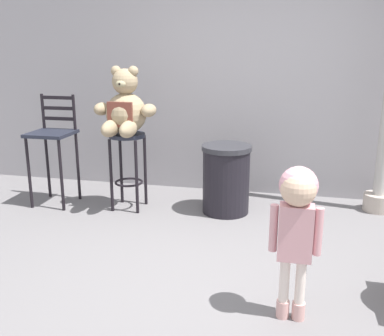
% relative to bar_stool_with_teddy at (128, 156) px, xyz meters
% --- Properties ---
extents(ground_plane, '(24.00, 24.00, 0.00)m').
position_rel_bar_stool_with_teddy_xyz_m(ground_plane, '(1.07, -1.33, -0.56)').
color(ground_plane, slate).
extents(building_wall, '(6.62, 0.30, 3.08)m').
position_rel_bar_stool_with_teddy_xyz_m(building_wall, '(1.07, 0.96, 0.98)').
color(building_wall, gray).
rests_on(building_wall, ground_plane).
extents(bar_stool_with_teddy, '(0.37, 0.37, 0.80)m').
position_rel_bar_stool_with_teddy_xyz_m(bar_stool_with_teddy, '(0.00, 0.00, 0.00)').
color(bar_stool_with_teddy, '#1F222E').
rests_on(bar_stool_with_teddy, ground_plane).
extents(teddy_bear, '(0.64, 0.57, 0.67)m').
position_rel_bar_stool_with_teddy_xyz_m(teddy_bear, '(0.00, -0.03, 0.49)').
color(teddy_bear, '#9A8564').
rests_on(teddy_bear, bar_stool_with_teddy).
extents(child_walking, '(0.31, 0.25, 0.98)m').
position_rel_bar_stool_with_teddy_xyz_m(child_walking, '(1.69, -1.66, 0.15)').
color(child_walking, '#D5A09A').
rests_on(child_walking, ground_plane).
extents(trash_bin, '(0.50, 0.50, 0.70)m').
position_rel_bar_stool_with_teddy_xyz_m(trash_bin, '(1.01, 0.10, -0.21)').
color(trash_bin, black).
rests_on(trash_bin, ground_plane).
extents(bar_chair_empty, '(0.43, 0.43, 1.17)m').
position_rel_bar_stool_with_teddy_xyz_m(bar_chair_empty, '(-0.83, -0.02, 0.14)').
color(bar_chair_empty, '#1F222E').
rests_on(bar_chair_empty, ground_plane).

